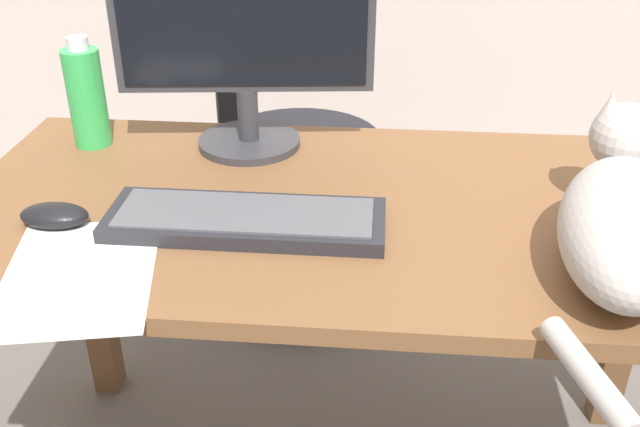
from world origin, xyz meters
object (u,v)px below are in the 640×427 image
water_bottle (86,96)px  office_chair (283,177)px  computer_mouse (54,216)px  monitor (244,32)px  cat (625,217)px  keyboard (246,220)px

water_bottle → office_chair: bearing=59.7°
computer_mouse → monitor: bearing=53.1°
monitor → cat: size_ratio=0.80×
cat → computer_mouse: bearing=177.4°
office_chair → cat: (0.61, -0.87, 0.40)m
keyboard → cat: bearing=-6.3°
cat → water_bottle: bearing=158.5°
keyboard → computer_mouse: size_ratio=4.00×
computer_mouse → office_chair: bearing=73.7°
office_chair → water_bottle: bearing=-120.3°
keyboard → office_chair: bearing=94.2°
monitor → computer_mouse: size_ratio=4.36×
cat → monitor: bearing=148.0°
keyboard → cat: cat is taller
office_chair → monitor: (0.01, -0.50, 0.54)m
office_chair → water_bottle: (-0.30, -0.51, 0.41)m
monitor → water_bottle: (-0.31, -0.02, -0.13)m
office_chair → monitor: 0.73m
monitor → keyboard: bearing=-81.0°
monitor → keyboard: monitor is taller
office_chair → keyboard: (0.06, -0.81, 0.33)m
keyboard → computer_mouse: (-0.30, -0.02, 0.00)m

